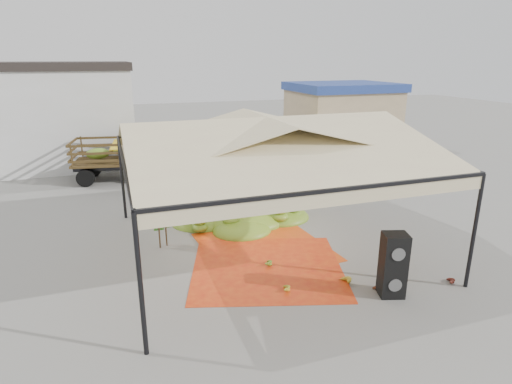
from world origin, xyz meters
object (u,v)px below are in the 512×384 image
object	(u,v)px
banana_heap	(244,206)
truck_left	(144,154)
vendor	(209,181)
truck_right	(304,140)
speaker_stack	(393,265)

from	to	relation	value
banana_heap	truck_left	size ratio (longest dim) A/B	0.84
truck_left	vendor	bearing A→B (deg)	-52.00
vendor	banana_heap	bearing A→B (deg)	92.91
truck_right	speaker_stack	bearing A→B (deg)	-112.39
speaker_stack	truck_left	world-z (taller)	truck_left
banana_heap	truck_left	bearing A→B (deg)	112.83
speaker_stack	truck_left	distance (m)	13.71
banana_heap	truck_right	distance (m)	9.27
banana_heap	vendor	xyz separation A→B (m)	(-0.65, 2.69, 0.25)
banana_heap	speaker_stack	distance (m)	6.34
vendor	truck_right	size ratio (longest dim) A/B	0.25
truck_left	truck_right	world-z (taller)	truck_right
speaker_stack	truck_right	bearing A→B (deg)	90.96
speaker_stack	truck_right	size ratio (longest dim) A/B	0.25
banana_heap	speaker_stack	world-z (taller)	speaker_stack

